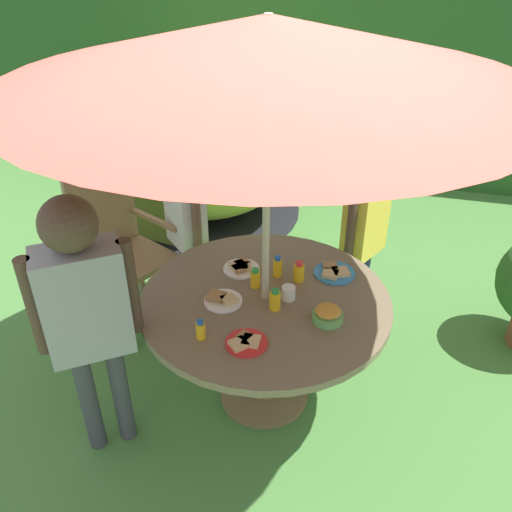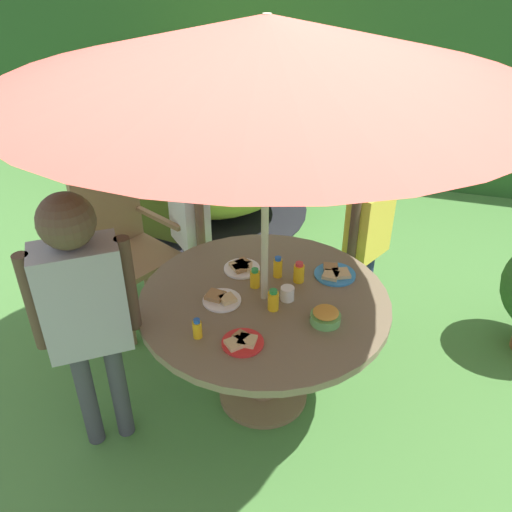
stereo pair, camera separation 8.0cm
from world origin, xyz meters
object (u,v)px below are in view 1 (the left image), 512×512
Objects in this scene: plate_mid_left at (223,300)px; juice_bottle_far_left at (275,300)px; plate_back_edge at (246,342)px; juice_bottle_far_right at (278,267)px; juice_bottle_center_back at (255,278)px; plate_near_right at (241,267)px; cup_near at (288,293)px; wooden_chair at (117,239)px; child_in_yellow_shirt at (366,222)px; snack_bowl at (328,315)px; juice_bottle_near_left at (201,330)px; child_in_grey_shirt at (85,302)px; juice_bottle_center_front at (299,272)px; child_in_white_shirt at (185,214)px; plate_front_edge at (334,272)px; dome_tent at (189,144)px; patio_umbrella at (268,49)px.

juice_bottle_far_left is at bearing 2.09° from plate_mid_left.
juice_bottle_far_right is (0.02, 0.58, 0.04)m from plate_back_edge.
juice_bottle_far_left is 0.22m from juice_bottle_center_back.
cup_near reaches higher than plate_near_right.
wooden_chair is at bearing 141.13° from plate_back_edge.
snack_bowl is (-0.10, -0.99, -0.00)m from child_in_yellow_shirt.
plate_mid_left is 0.30m from juice_bottle_near_left.
child_in_grey_shirt is 7.16× the size of plate_near_right.
wooden_chair is 1.36m from cup_near.
juice_bottle_center_back is (-0.21, -0.11, -0.00)m from juice_bottle_center_front.
child_in_yellow_shirt is 1.16m from plate_mid_left.
child_in_white_shirt is at bearing 123.22° from plate_back_edge.
child_in_grey_shirt is 19.77× the size of cup_near.
plate_front_edge is 0.45m from juice_bottle_center_back.
child_in_grey_shirt is 13.00× the size of juice_bottle_center_back.
plate_near_right is (1.03, -1.92, 0.08)m from dome_tent.
child_in_grey_shirt is at bearing -13.18° from child_in_yellow_shirt.
child_in_grey_shirt is at bearing -166.11° from juice_bottle_near_left.
juice_bottle_center_back is at bearing 7.20° from child_in_grey_shirt.
plate_near_right is at bearing 1.72° from child_in_white_shirt.
plate_back_edge is at bearing -54.72° from plate_mid_left.
child_in_white_shirt is (0.52, -1.45, 0.10)m from dome_tent.
patio_umbrella is 19.19× the size of juice_bottle_far_left.
juice_bottle_near_left is at bearing -119.52° from patio_umbrella.
wooden_chair is at bearing 165.07° from juice_bottle_center_front.
juice_bottle_far_left is 0.99× the size of juice_bottle_center_front.
patio_umbrella is at bearing 162.16° from snack_bowl.
juice_bottle_center_front reaches higher than plate_front_edge.
juice_bottle_near_left is at bearing -111.68° from juice_bottle_far_right.
snack_bowl is (1.05, 0.40, -0.17)m from child_in_grey_shirt.
juice_bottle_center_back is (-0.07, 0.45, 0.04)m from plate_back_edge.
juice_bottle_near_left reaches higher than snack_bowl.
child_in_yellow_shirt is 0.95m from juice_bottle_center_back.
juice_bottle_far_right is at bearing -47.97° from dome_tent.
child_in_grey_shirt is 1.00m from cup_near.
dome_tent is (-1.22, 2.14, -1.29)m from patio_umbrella.
child_in_white_shirt is at bearing 53.97° from child_in_grey_shirt.
plate_back_edge and plate_front_edge have the same top height.
juice_bottle_far_left reaches higher than plate_front_edge.
cup_near is at bearing -3.17° from child_in_grey_shirt.
patio_umbrella is 2.78m from dome_tent.
child_in_grey_shirt is at bearing -159.32° from snack_bowl.
patio_umbrella is at bearing -136.39° from plate_front_edge.
cup_near is (-0.22, 0.13, 0.00)m from snack_bowl.
child_in_grey_shirt reaches higher than plate_front_edge.
juice_bottle_near_left is at bearing -21.45° from child_in_grey_shirt.
plate_front_edge is 2.05× the size of juice_bottle_center_back.
plate_mid_left is at bearing -142.92° from plate_front_edge.
juice_bottle_far_right is (-0.32, 0.32, 0.02)m from snack_bowl.
plate_back_edge is (0.70, -1.06, -0.03)m from child_in_white_shirt.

